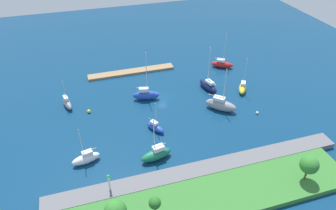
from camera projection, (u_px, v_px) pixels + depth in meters
The scene contains 18 objects.
water at pixel (162, 98), 83.18m from camera, with size 160.00×160.00×0.00m, color navy.
pier_dock at pixel (131, 72), 94.11m from camera, with size 25.91×3.02×0.64m, color #997A56.
breakwater at pixel (201, 170), 61.13m from camera, with size 59.92×3.83×1.21m, color slate.
shoreline_park at pixel (214, 195), 56.22m from camera, with size 52.89×11.04×1.12m, color #387A33.
harbor_beacon at pixel (109, 181), 55.28m from camera, with size 0.56×0.56×3.73m.
park_tree_midwest at pixel (155, 204), 49.43m from camera, with size 2.01×2.01×5.04m.
park_tree_east at pixel (309, 165), 56.52m from camera, with size 3.42×3.42×5.43m.
sailboat_gray_far_north at pixel (67, 103), 79.10m from camera, with size 2.95×5.63×8.00m.
sailboat_blue_west_end at pixel (146, 95), 81.70m from camera, with size 7.21×3.51×13.56m.
sailboat_green_lone_north at pixel (156, 154), 63.78m from camera, with size 6.87×3.41×10.35m.
sailboat_navy_lone_south at pixel (208, 85), 85.84m from camera, with size 3.87×7.55×12.55m.
sailboat_white_mid_basin at pixel (86, 158), 63.04m from camera, with size 6.01×3.02×8.77m.
sailboat_red_east_end at pixel (222, 64), 96.40m from camera, with size 6.80×5.23×11.40m.
sailboat_yellow_far_south at pixel (243, 88), 85.20m from camera, with size 4.63×5.77×10.41m.
sailboat_gray_inner_mooring at pixel (221, 105), 77.84m from camera, with size 7.63×7.24×11.75m.
sailboat_blue_along_channel at pixel (155, 127), 71.58m from camera, with size 4.03×5.13×7.76m.
mooring_buoy_white at pixel (257, 113), 77.05m from camera, with size 0.69×0.69×0.69m, color white.
mooring_buoy_yellow at pixel (89, 111), 77.39m from camera, with size 0.88×0.88×0.88m, color yellow.
Camera 1 is at (18.72, 66.62, 46.22)m, focal length 33.37 mm.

